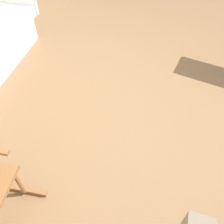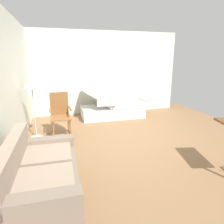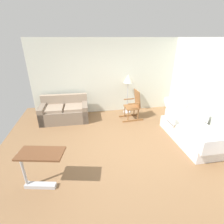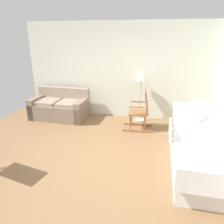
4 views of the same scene
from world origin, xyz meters
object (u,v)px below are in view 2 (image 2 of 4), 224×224
hospital_bed (113,107)px  floor_lamp (32,86)px  couch (41,180)px  rocking_chair (60,115)px

hospital_bed → floor_lamp: size_ratio=1.40×
floor_lamp → couch: bearing=-173.4°
hospital_bed → couch: 4.06m
hospital_bed → rocking_chair: hospital_bed is taller
hospital_bed → couch: size_ratio=1.28×
couch → rocking_chair: 2.43m
hospital_bed → couch: hospital_bed is taller
floor_lamp → hospital_bed: bearing=-60.6°
hospital_bed → rocking_chair: 2.02m
hospital_bed → rocking_chair: size_ratio=1.97×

